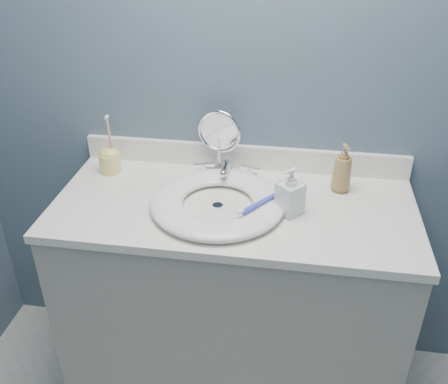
% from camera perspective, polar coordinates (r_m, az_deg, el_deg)
% --- Properties ---
extents(back_wall, '(2.20, 0.02, 2.40)m').
position_cam_1_polar(back_wall, '(1.79, 2.46, 12.09)').
color(back_wall, '#49636D').
rests_on(back_wall, ground).
extents(vanity_cabinet, '(1.20, 0.55, 0.85)m').
position_cam_1_polar(vanity_cabinet, '(1.96, 0.99, -12.64)').
color(vanity_cabinet, '#A7A199').
rests_on(vanity_cabinet, ground).
extents(countertop, '(1.22, 0.57, 0.03)m').
position_cam_1_polar(countertop, '(1.69, 1.12, -1.75)').
color(countertop, white).
rests_on(countertop, vanity_cabinet).
extents(backsplash, '(1.22, 0.02, 0.09)m').
position_cam_1_polar(backsplash, '(1.89, 2.24, 4.05)').
color(backsplash, white).
rests_on(backsplash, countertop).
extents(basin, '(0.45, 0.45, 0.04)m').
position_cam_1_polar(basin, '(1.65, -0.73, -1.16)').
color(basin, white).
rests_on(basin, countertop).
extents(drain, '(0.04, 0.04, 0.01)m').
position_cam_1_polar(drain, '(1.66, -0.73, -1.60)').
color(drain, silver).
rests_on(drain, countertop).
extents(faucet, '(0.25, 0.13, 0.07)m').
position_cam_1_polar(faucet, '(1.82, 0.29, 2.32)').
color(faucet, silver).
rests_on(faucet, countertop).
extents(makeup_mirror, '(0.16, 0.09, 0.24)m').
position_cam_1_polar(makeup_mirror, '(1.82, -0.56, 6.12)').
color(makeup_mirror, silver).
rests_on(makeup_mirror, countertop).
extents(soap_bottle_amber, '(0.08, 0.08, 0.18)m').
position_cam_1_polar(soap_bottle_amber, '(1.76, 13.39, 2.68)').
color(soap_bottle_amber, olive).
rests_on(soap_bottle_amber, countertop).
extents(soap_bottle_clear, '(0.10, 0.10, 0.16)m').
position_cam_1_polar(soap_bottle_clear, '(1.61, 7.59, 0.09)').
color(soap_bottle_clear, silver).
rests_on(soap_bottle_clear, countertop).
extents(toothbrush_holder, '(0.08, 0.08, 0.23)m').
position_cam_1_polar(toothbrush_holder, '(1.90, -12.93, 3.67)').
color(toothbrush_holder, '#EFE177').
rests_on(toothbrush_holder, countertop).
extents(toothbrush_lying, '(0.12, 0.15, 0.02)m').
position_cam_1_polar(toothbrush_lying, '(1.60, 3.86, -1.46)').
color(toothbrush_lying, '#3940CA').
rests_on(toothbrush_lying, basin).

